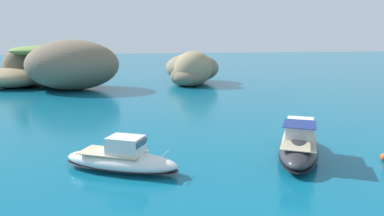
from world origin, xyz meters
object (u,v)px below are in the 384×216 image
(islet_small, at_px, (192,69))
(motorboat_white, at_px, (121,159))
(motorboat_charcoal, at_px, (299,145))
(islet_large, at_px, (50,68))

(islet_small, distance_m, motorboat_white, 44.34)
(islet_small, xyz_separation_m, motorboat_charcoal, (-2.11, -42.06, -1.77))
(motorboat_charcoal, xyz_separation_m, motorboat_white, (-12.14, 0.12, -0.12))
(islet_small, distance_m, motorboat_charcoal, 42.15)
(islet_large, relative_size, motorboat_charcoal, 2.94)
(motorboat_white, bearing_deg, motorboat_charcoal, -0.56)
(motorboat_white, bearing_deg, islet_large, 103.74)
(motorboat_charcoal, bearing_deg, motorboat_white, 179.44)
(islet_large, distance_m, islet_small, 24.64)
(islet_large, xyz_separation_m, islet_small, (24.63, -0.51, -0.61))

